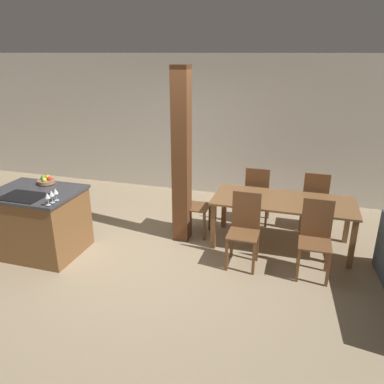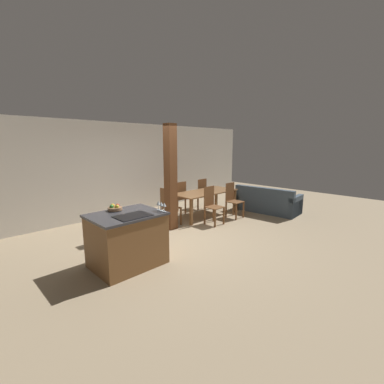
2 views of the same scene
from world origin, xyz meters
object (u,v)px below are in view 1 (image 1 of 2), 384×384
Objects in this scene: dining_chair_head_end at (191,203)px; timber_post at (182,158)px; kitchen_island at (39,222)px; wine_glass_middle at (51,194)px; fruit_bowl at (46,181)px; dining_chair_far_right at (315,200)px; wine_glass_far at (55,192)px; dining_chair_far_left at (257,195)px; wine_glass_near at (47,196)px; dining_table at (283,206)px; dining_chair_near_left at (244,228)px; dining_chair_near_right at (315,237)px.

timber_post is (-0.09, -0.20, 0.76)m from dining_chair_head_end.
wine_glass_middle is at bearing -30.67° from kitchen_island.
fruit_bowl is at bearing 96.09° from kitchen_island.
dining_chair_far_right is (3.21, 2.14, -0.54)m from wine_glass_middle.
kitchen_island is 7.25× the size of wine_glass_far.
dining_chair_head_end is at bearing 19.73° from dining_chair_far_right.
wine_glass_middle is at bearing 42.81° from dining_chair_far_left.
dining_chair_head_end is 0.39× the size of timber_post.
wine_glass_near is 0.08m from wine_glass_middle.
wine_glass_middle reaches higher than dining_table.
dining_chair_head_end is at bearing 65.93° from timber_post.
wine_glass_middle is at bearing -48.32° from fruit_bowl.
timber_post is at bearing 155.72° from dining_chair_near_left.
dining_table is (2.76, 1.56, -0.42)m from wine_glass_near.
dining_chair_head_end is at bearing 24.03° from fruit_bowl.
timber_post is (-1.47, -0.20, 0.64)m from dining_table.
dining_chair_far_right reaches higher than kitchen_island.
dining_chair_near_right is at bearing 90.00° from dining_chair_far_right.
fruit_bowl is 1.52× the size of wine_glass_middle.
wine_glass_near is 0.16× the size of dining_chair_far_left.
fruit_bowl is 0.25× the size of dining_chair_near_right.
wine_glass_middle is (0.00, 0.08, 0.00)m from wine_glass_near.
dining_chair_far_right is at bearing 26.14° from kitchen_island.
wine_glass_middle is 0.16× the size of dining_chair_near_left.
timber_post reaches higher than dining_chair_near_left.
dining_table is 0.81m from dining_chair_far_right.
dining_chair_near_left reaches higher than dining_table.
dining_chair_near_left is at bearing 4.04° from fruit_bowl.
dining_chair_head_end is at bearing 31.73° from kitchen_island.
dining_chair_near_left is 1.00× the size of dining_chair_near_right.
fruit_bowl is 3.27m from dining_chair_far_left.
dining_chair_far_right is 0.39× the size of timber_post.
wine_glass_near is at bearing -158.61° from dining_chair_near_left.
kitchen_island is at bearing 156.48° from wine_glass_far.
dining_table is at bearing 124.47° from dining_chair_far_left.
dining_chair_near_left is 1.14m from dining_chair_head_end.
wine_glass_near is at bearing -164.28° from dining_chair_near_right.
dining_chair_near_left reaches higher than kitchen_island.
wine_glass_far is 3.12m from dining_table.
wine_glass_far reaches higher than dining_table.
dining_table is at bearing 26.87° from wine_glass_far.
kitchen_island is at bearing -169.68° from dining_chair_near_left.
dining_chair_far_left is 1.00× the size of dining_chair_head_end.
wine_glass_near is 0.08× the size of dining_table.
wine_glass_middle and wine_glass_far have the same top height.
timber_post is at bearing 42.96° from wine_glass_far.
wine_glass_near is (0.55, -0.70, 0.08)m from fruit_bowl.
kitchen_island is at bearing 143.09° from wine_glass_near.
dining_chair_near_right is (0.45, -0.66, -0.12)m from dining_table.
wine_glass_far is 1.77m from timber_post.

